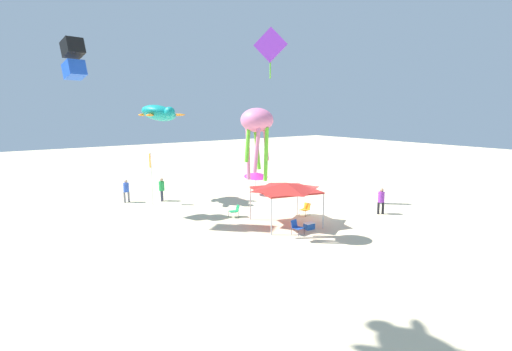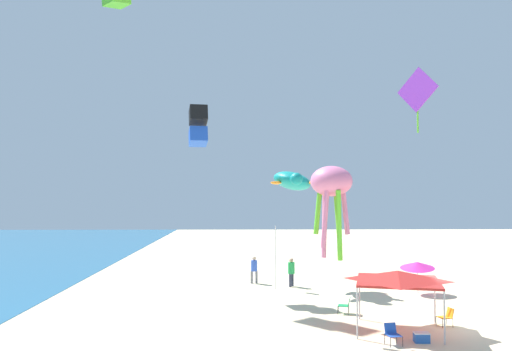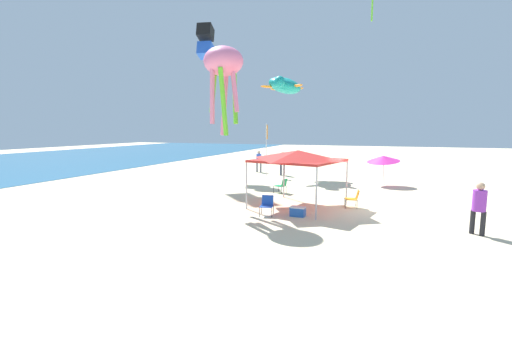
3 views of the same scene
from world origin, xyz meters
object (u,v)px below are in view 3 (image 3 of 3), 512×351
Objects in this scene: cooler_box at (298,211)px; canopy_tent at (298,156)px; beach_umbrella at (383,159)px; person_by_tent at (479,204)px; person_kite_handler at (259,160)px; kite_box_black at (206,42)px; banner_flag at (266,145)px; kite_turtle_teal at (285,86)px; folding_chair_facing_ocean at (282,185)px; folding_chair_near_cooler at (354,198)px; person_watching_sky at (283,162)px; folding_chair_right_of_tent at (267,204)px; kite_octopus_pink at (224,66)px.

canopy_tent is at bearing 14.12° from cooler_box.
beach_umbrella is 1.16× the size of person_by_tent.
canopy_tent is 2.36× the size of person_kite_handler.
kite_box_black is (1.38, 13.33, 8.56)m from beach_umbrella.
banner_flag is 1.04× the size of kite_turtle_teal.
folding_chair_near_cooler is (-2.42, -4.15, 0.00)m from folding_chair_facing_ocean.
person_by_tent is 1.00× the size of person_watching_sky.
person_watching_sky is at bearing -158.06° from folding_chair_near_cooler.
cooler_box is at bearing 115.76° from person_kite_handler.
folding_chair_right_of_tent is 0.20× the size of banner_flag.
kite_turtle_teal reaches higher than kite_octopus_pink.
banner_flag is (9.76, 4.86, 0.03)m from canopy_tent.
cooler_box is at bearing -151.10° from person_by_tent.
person_kite_handler is at bearing 110.37° from kite_octopus_pink.
kite_turtle_teal reaches higher than banner_flag.
person_watching_sky is (0.74, -1.07, -1.32)m from banner_flag.
person_by_tent is (-0.36, -6.40, 0.87)m from cooler_box.
person_by_tent is at bearing 2.32° from kite_octopus_pink.
person_by_tent is at bearing 73.38° from folding_chair_facing_ocean.
kite_octopus_pink is at bearing 111.60° from canopy_tent.
kite_turtle_teal reaches higher than beach_umbrella.
beach_umbrella is 7.49m from folding_chair_near_cooler.
beach_umbrella is 12.36m from kite_octopus_pink.
cooler_box is 12.83m from banner_flag.
folding_chair_right_of_tent is 0.31× the size of kite_box_black.
folding_chair_right_of_tent is at bearing -161.06° from banner_flag.
cooler_box is 0.16× the size of kite_octopus_pink.
beach_umbrella reaches higher than folding_chair_near_cooler.
kite_box_black is at bearing 93.97° from banner_flag.
person_by_tent is at bearing 71.81° from person_watching_sky.
folding_chair_right_of_tent is at bearing -61.09° from folding_chair_near_cooler.
canopy_tent is 5.19× the size of folding_chair_near_cooler.
beach_umbrella is 2.59× the size of folding_chair_right_of_tent.
beach_umbrella reaches higher than person_kite_handler.
person_kite_handler reaches higher than folding_chair_right_of_tent.
banner_flag is 11.82m from kite_octopus_pink.
folding_chair_right_of_tent is (-10.01, 4.43, -1.25)m from beach_umbrella.
kite_turtle_teal reaches higher than cooler_box.
person_kite_handler is 6.39m from kite_turtle_teal.
kite_octopus_pink is (0.84, 9.96, 5.28)m from person_by_tent.
canopy_tent is at bearing 56.95° from folding_chair_right_of_tent.
banner_flag is at bearing 106.04° from kite_octopus_pink.
folding_chair_facing_ocean is at bearing -48.95° from kite_box_black.
beach_umbrella is at bearing 147.66° from folding_chair_facing_ocean.
kite_turtle_teal is at bearing -158.55° from folding_chair_near_cooler.
kite_octopus_pink is (-10.67, -6.61, -3.93)m from kite_box_black.
folding_chair_right_of_tent is at bearing 110.88° from person_kite_handler.
person_watching_sky reaches higher than cooler_box.
canopy_tent reaches higher than person_kite_handler.
kite_octopus_pink is (-1.24, 3.13, 3.98)m from canopy_tent.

